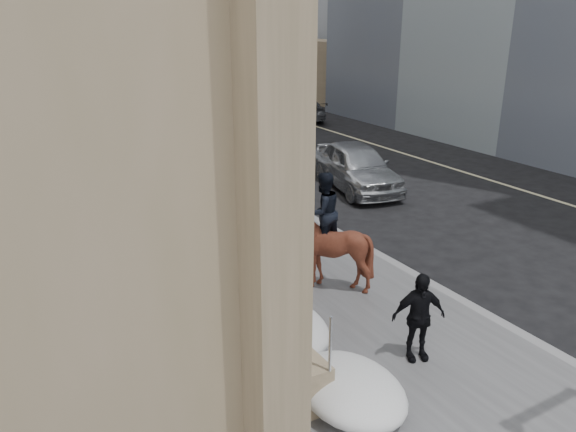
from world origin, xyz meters
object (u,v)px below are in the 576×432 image
object	(u,v)px
mounted_horse_left	(226,261)
pedestrian	(418,317)
car_grey	(302,109)
car_silver	(356,166)
mounted_horse_right	(325,242)

from	to	relation	value
mounted_horse_left	pedestrian	world-z (taller)	mounted_horse_left
pedestrian	car_grey	world-z (taller)	pedestrian
car_grey	car_silver	bearing A→B (deg)	79.27
mounted_horse_left	mounted_horse_right	distance (m)	2.32
pedestrian	car_grey	bearing A→B (deg)	83.53
mounted_horse_left	pedestrian	size ratio (longest dim) A/B	1.71
mounted_horse_left	mounted_horse_right	size ratio (longest dim) A/B	1.08
pedestrian	car_grey	distance (m)	23.54
mounted_horse_left	mounted_horse_right	xyz separation A→B (m)	(2.31, 0.02, -0.11)
pedestrian	car_silver	distance (m)	10.37
mounted_horse_right	pedestrian	size ratio (longest dim) A/B	1.59
mounted_horse_left	pedestrian	bearing A→B (deg)	128.53
car_grey	mounted_horse_left	bearing A→B (deg)	67.26
pedestrian	car_silver	xyz separation A→B (m)	(5.33, 8.89, -0.14)
mounted_horse_left	car_grey	xyz separation A→B (m)	(12.74, 18.01, -0.65)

